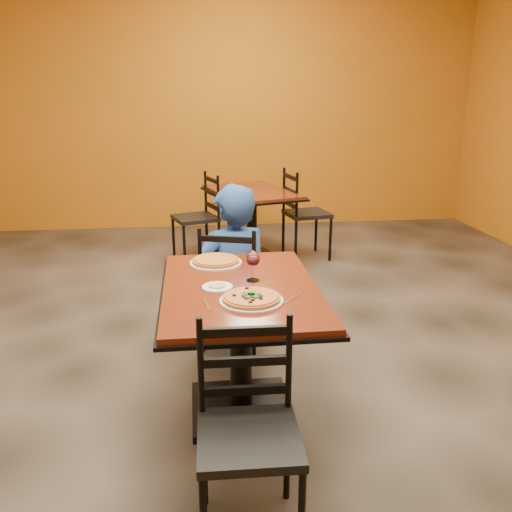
{
  "coord_description": "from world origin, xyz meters",
  "views": [
    {
      "loc": [
        -0.23,
        -3.13,
        1.71
      ],
      "look_at": [
        0.11,
        -0.3,
        0.85
      ],
      "focal_mm": 37.53,
      "sensor_mm": 36.0,
      "label": 1
    }
  ],
  "objects": [
    {
      "name": "plate_main",
      "position": [
        0.03,
        -0.73,
        0.76
      ],
      "size": [
        0.31,
        0.31,
        0.01
      ],
      "primitive_type": "cylinder",
      "color": "white",
      "rests_on": "table_main"
    },
    {
      "name": "side_plate",
      "position": [
        -0.12,
        -0.52,
        0.76
      ],
      "size": [
        0.16,
        0.16,
        0.01
      ],
      "primitive_type": "cylinder",
      "color": "white",
      "rests_on": "table_main"
    },
    {
      "name": "diner",
      "position": [
        0.03,
        0.5,
        0.56
      ],
      "size": [
        0.66,
        0.53,
        1.13
      ],
      "primitive_type": "imported",
      "rotation": [
        0.0,
        0.0,
        3.44
      ],
      "color": "#194A8D",
      "rests_on": "floor"
    },
    {
      "name": "pizza_far",
      "position": [
        -0.11,
        -0.1,
        0.77
      ],
      "size": [
        0.28,
        0.28,
        0.02
      ],
      "primitive_type": "cylinder",
      "color": "#C58826",
      "rests_on": "plate_far"
    },
    {
      "name": "chair_second_right",
      "position": [
        0.98,
        2.39,
        0.48
      ],
      "size": [
        0.5,
        0.5,
        0.96
      ],
      "primitive_type": null,
      "rotation": [
        0.0,
        0.0,
        1.74
      ],
      "color": "black",
      "rests_on": "floor"
    },
    {
      "name": "chair_main_far",
      "position": [
        0.03,
        0.37,
        0.44
      ],
      "size": [
        0.5,
        0.5,
        0.88
      ],
      "primitive_type": null,
      "rotation": [
        0.0,
        0.0,
        2.83
      ],
      "color": "black",
      "rests_on": "floor"
    },
    {
      "name": "chair_second_left",
      "position": [
        -0.21,
        2.39,
        0.46
      ],
      "size": [
        0.53,
        0.53,
        0.93
      ],
      "primitive_type": null,
      "rotation": [
        0.0,
        0.0,
        -1.25
      ],
      "color": "black",
      "rests_on": "floor"
    },
    {
      "name": "wall_back",
      "position": [
        0.0,
        4.0,
        1.5
      ],
      "size": [
        7.0,
        0.01,
        3.0
      ],
      "primitive_type": "cube",
      "color": "#BC5F14",
      "rests_on": "ground"
    },
    {
      "name": "table_main",
      "position": [
        0.0,
        -0.5,
        0.56
      ],
      "size": [
        0.83,
        1.23,
        0.75
      ],
      "color": "#5E1A0E",
      "rests_on": "floor"
    },
    {
      "name": "floor",
      "position": [
        0.0,
        0.0,
        0.0
      ],
      "size": [
        7.0,
        8.0,
        0.01
      ],
      "primitive_type": "cube",
      "color": "black",
      "rests_on": "ground"
    },
    {
      "name": "plate_far",
      "position": [
        -0.11,
        -0.1,
        0.76
      ],
      "size": [
        0.31,
        0.31,
        0.01
      ],
      "primitive_type": "cylinder",
      "color": "white",
      "rests_on": "table_main"
    },
    {
      "name": "knife",
      "position": [
        0.25,
        -0.7,
        0.75
      ],
      "size": [
        0.15,
        0.17,
        0.0
      ],
      "primitive_type": "cube",
      "rotation": [
        0.0,
        0.0,
        -0.69
      ],
      "color": "silver",
      "rests_on": "table_main"
    },
    {
      "name": "chair_main_near",
      "position": [
        -0.05,
        -1.37,
        0.44
      ],
      "size": [
        0.41,
        0.41,
        0.88
      ],
      "primitive_type": null,
      "rotation": [
        0.0,
        0.0,
        -0.03
      ],
      "color": "black",
      "rests_on": "floor"
    },
    {
      "name": "pizza_main",
      "position": [
        0.03,
        -0.73,
        0.77
      ],
      "size": [
        0.28,
        0.28,
        0.02
      ],
      "primitive_type": "cylinder",
      "color": "maroon",
      "rests_on": "plate_main"
    },
    {
      "name": "fork",
      "position": [
        -0.19,
        -0.73,
        0.75
      ],
      "size": [
        0.04,
        0.19,
        0.0
      ],
      "primitive_type": "cube",
      "rotation": [
        0.0,
        0.0,
        0.15
      ],
      "color": "silver",
      "rests_on": "table_main"
    },
    {
      "name": "wine_glass",
      "position": [
        0.08,
        -0.42,
        0.84
      ],
      "size": [
        0.08,
        0.08,
        0.18
      ],
      "primitive_type": null,
      "color": "white",
      "rests_on": "table_main"
    },
    {
      "name": "dip",
      "position": [
        -0.12,
        -0.52,
        0.76
      ],
      "size": [
        0.09,
        0.09,
        0.01
      ],
      "primitive_type": "cylinder",
      "color": "tan",
      "rests_on": "side_plate"
    },
    {
      "name": "table_second",
      "position": [
        0.39,
        2.39,
        0.55
      ],
      "size": [
        1.06,
        1.3,
        0.75
      ],
      "rotation": [
        0.0,
        0.0,
        0.29
      ],
      "color": "#5E1A0E",
      "rests_on": "floor"
    }
  ]
}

